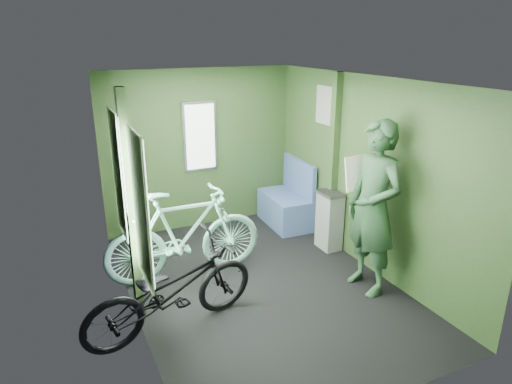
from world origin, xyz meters
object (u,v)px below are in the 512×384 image
bench_seat (287,206)px  waste_box (329,220)px  bicycle_black (175,331)px  passenger (373,209)px  bicycle_mint (187,277)px

bench_seat → waste_box: bearing=-80.5°
bicycle_black → passenger: bearing=-104.6°
waste_box → bicycle_mint: bearing=178.6°
bicycle_mint → bench_seat: size_ratio=1.88×
bicycle_black → passenger: size_ratio=0.91×
passenger → bench_seat: size_ratio=1.95×
bicycle_black → waste_box: 2.58m
bicycle_black → waste_box: size_ratio=2.20×
passenger → bicycle_black: bearing=-96.4°
passenger → waste_box: (0.19, 1.06, -0.57)m
bicycle_mint → passenger: size_ratio=0.96×
bicycle_black → bicycle_mint: bearing=-34.4°
bicycle_mint → passenger: 2.30m
passenger → bench_seat: 2.13m
bicycle_mint → waste_box: size_ratio=2.33×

